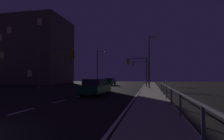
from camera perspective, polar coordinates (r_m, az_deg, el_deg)
name	(u,v)px	position (r m, az deg, el deg)	size (l,w,h in m)	color
ground_plane	(95,92)	(21.90, -5.41, -6.80)	(112.00, 112.00, 0.00)	black
sidewalk_right	(152,92)	(20.94, 12.13, -6.78)	(2.39, 77.00, 0.14)	#9E937F
lane_markings_center	(102,90)	(25.26, -3.07, -6.19)	(0.14, 50.00, 0.01)	silver
lane_edge_line	(141,90)	(25.97, 8.83, -6.06)	(0.14, 53.00, 0.01)	silver
car	(96,87)	(17.56, -5.09, -5.25)	(2.02, 4.48, 1.57)	#14592D
car_oncoming	(110,82)	(39.46, -0.74, -3.59)	(2.04, 4.49, 1.57)	#14592D
traffic_light_mid_left	(137,66)	(31.18, 7.89, 1.24)	(3.37, 0.37, 4.98)	#38383D
traffic_light_far_center	(54,61)	(20.92, -17.41, 2.82)	(4.59, 0.84, 4.98)	#4C4C51
traffic_light_overhead_east	(141,67)	(42.94, 9.06, 0.81)	(3.71, 0.52, 5.53)	#38383D
street_lamp_corner	(151,57)	(28.81, 11.85, 4.00)	(1.77, 0.83, 7.95)	#2D3033
street_lamp_median	(99,64)	(44.45, -4.16, 1.78)	(2.08, 0.75, 8.18)	#4C4C51
barrier_fence	(171,92)	(11.40, 17.82, -6.45)	(0.09, 19.95, 0.98)	#59595E
building_distant	(34,52)	(53.45, -23.00, 5.21)	(17.22, 13.05, 17.04)	brown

